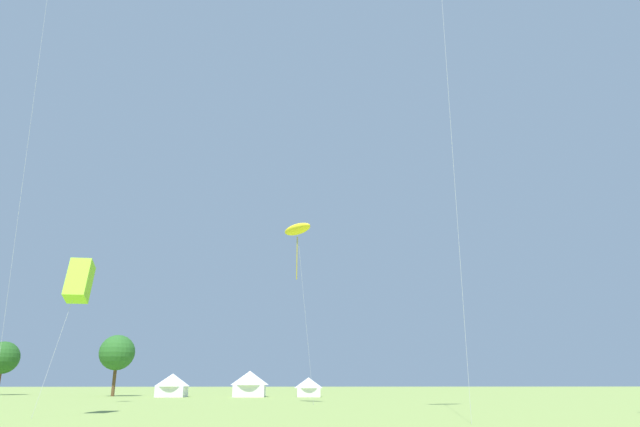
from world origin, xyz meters
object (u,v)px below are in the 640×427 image
Objects in this scene: festival_tent_left at (172,384)px; kite_yellow_parafoil at (297,230)px; tree_distant_right at (3,358)px; festival_tent_right at (250,382)px; tree_distant_left at (117,353)px; kite_lime_box at (79,281)px; festival_tent_center at (309,386)px.

kite_yellow_parafoil is at bearing -56.83° from festival_tent_left.
kite_yellow_parafoil is 56.16m from tree_distant_right.
tree_distant_left is (-18.29, 3.97, 3.83)m from festival_tent_right.
festival_tent_right is (-5.73, 23.68, -13.75)m from kite_yellow_parafoil.
tree_distant_right reaches higher than festival_tent_right.
kite_yellow_parafoil is 37.94m from tree_distant_left.
tree_distant_left is at bearing -21.49° from tree_distant_right.
kite_lime_box is (-13.45, -15.22, -7.66)m from kite_yellow_parafoil.
festival_tent_right is at bearing 78.77° from kite_lime_box.
festival_tent_center is (15.23, 38.90, -6.53)m from kite_lime_box.
kite_yellow_parafoil is 3.30× the size of festival_tent_right.
tree_distant_right is (-27.21, 11.33, 3.61)m from festival_tent_left.
kite_yellow_parafoil is 21.71m from kite_lime_box.
tree_distant_right is (-36.96, 11.33, 3.43)m from festival_tent_right.
festival_tent_left is 9.75m from festival_tent_right.
tree_distant_left is at bearing 103.84° from kite_lime_box.
kite_lime_box is 2.12× the size of festival_tent_left.
kite_lime_box is at bearing -131.47° from kite_yellow_parafoil.
festival_tent_center is at bearing 68.62° from kite_lime_box.
kite_yellow_parafoil is 4.41× the size of festival_tent_center.
kite_lime_box is 40.12m from festival_tent_right.
festival_tent_right is at bearing -17.04° from tree_distant_right.
festival_tent_right is (7.72, 38.90, -6.09)m from kite_lime_box.
kite_yellow_parafoil reaches higher than kite_lime_box.
kite_yellow_parafoil reaches higher than festival_tent_right.
kite_lime_box reaches higher than tree_distant_left.
tree_distant_left reaches higher than festival_tent_center.
kite_yellow_parafoil is 2.02× the size of tree_distant_left.
kite_lime_box is 1.89× the size of festival_tent_right.
tree_distant_right is at bearing 158.51° from tree_distant_left.
kite_yellow_parafoil is 2.14× the size of tree_distant_right.
festival_tent_left is 1.20× the size of festival_tent_center.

